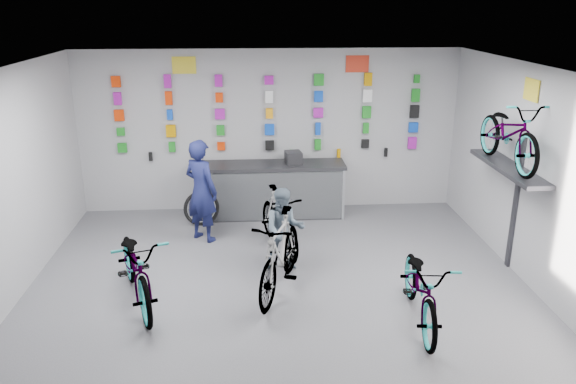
{
  "coord_description": "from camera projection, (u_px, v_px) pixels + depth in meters",
  "views": [
    {
      "loc": [
        -0.36,
        -6.23,
        3.8
      ],
      "look_at": [
        0.17,
        1.4,
        1.19
      ],
      "focal_mm": 35.0,
      "sensor_mm": 36.0,
      "label": 1
    }
  ],
  "objects": [
    {
      "name": "floor",
      "position": [
        282.0,
        316.0,
        7.13
      ],
      "size": [
        8.0,
        8.0,
        0.0
      ],
      "primitive_type": "plane",
      "color": "#4F4F54",
      "rests_on": "ground"
    },
    {
      "name": "ceiling",
      "position": [
        281.0,
        77.0,
        6.16
      ],
      "size": [
        8.0,
        8.0,
        0.0
      ],
      "primitive_type": "plane",
      "rotation": [
        3.14,
        0.0,
        0.0
      ],
      "color": "white",
      "rests_on": "wall_back"
    },
    {
      "name": "wall_back",
      "position": [
        269.0,
        131.0,
        10.42
      ],
      "size": [
        7.0,
        0.0,
        7.0
      ],
      "primitive_type": "plane",
      "rotation": [
        1.57,
        0.0,
        0.0
      ],
      "color": "#ACACAF",
      "rests_on": "floor"
    },
    {
      "name": "wall_right",
      "position": [
        567.0,
        199.0,
        6.87
      ],
      "size": [
        0.0,
        8.0,
        8.0
      ],
      "primitive_type": "plane",
      "rotation": [
        1.57,
        0.0,
        -1.57
      ],
      "color": "#ACACAF",
      "rests_on": "floor"
    },
    {
      "name": "counter",
      "position": [
        271.0,
        191.0,
        10.32
      ],
      "size": [
        2.7,
        0.66,
        1.0
      ],
      "color": "black",
      "rests_on": "floor"
    },
    {
      "name": "merch_wall",
      "position": [
        273.0,
        115.0,
        10.26
      ],
      "size": [
        5.57,
        0.08,
        1.57
      ],
      "color": "#1B8A20",
      "rests_on": "wall_back"
    },
    {
      "name": "wall_bracket",
      "position": [
        509.0,
        173.0,
        8.01
      ],
      "size": [
        0.39,
        1.9,
        2.0
      ],
      "color": "#333338",
      "rests_on": "wall_right"
    },
    {
      "name": "sign_left",
      "position": [
        184.0,
        65.0,
        9.91
      ],
      "size": [
        0.42,
        0.02,
        0.3
      ],
      "primitive_type": "cube",
      "color": "yellow",
      "rests_on": "wall_back"
    },
    {
      "name": "sign_right",
      "position": [
        357.0,
        64.0,
        10.11
      ],
      "size": [
        0.42,
        0.02,
        0.3
      ],
      "primitive_type": "cube",
      "color": "red",
      "rests_on": "wall_back"
    },
    {
      "name": "sign_side",
      "position": [
        531.0,
        90.0,
        7.63
      ],
      "size": [
        0.02,
        0.4,
        0.3
      ],
      "primitive_type": "cube",
      "color": "yellow",
      "rests_on": "wall_right"
    },
    {
      "name": "bike_left",
      "position": [
        137.0,
        267.0,
        7.31
      ],
      "size": [
        1.3,
        2.07,
        1.03
      ],
      "primitive_type": "imported",
      "rotation": [
        0.0,
        0.0,
        0.34
      ],
      "color": "gray",
      "rests_on": "floor"
    },
    {
      "name": "bike_center",
      "position": [
        280.0,
        254.0,
        7.58
      ],
      "size": [
        1.1,
        1.93,
        1.12
      ],
      "primitive_type": "imported",
      "rotation": [
        0.0,
        0.0,
        -0.33
      ],
      "color": "gray",
      "rests_on": "floor"
    },
    {
      "name": "bike_right",
      "position": [
        422.0,
        287.0,
        6.86
      ],
      "size": [
        0.81,
        1.87,
        0.96
      ],
      "primitive_type": "imported",
      "rotation": [
        0.0,
        0.0,
        -0.1
      ],
      "color": "gray",
      "rests_on": "floor"
    },
    {
      "name": "bike_service",
      "position": [
        279.0,
        220.0,
        8.88
      ],
      "size": [
        0.92,
        1.73,
        1.0
      ],
      "primitive_type": "imported",
      "rotation": [
        0.0,
        0.0,
        0.29
      ],
      "color": "gray",
      "rests_on": "floor"
    },
    {
      "name": "bike_wall",
      "position": [
        509.0,
        133.0,
        7.81
      ],
      "size": [
        0.63,
        1.8,
        0.95
      ],
      "primitive_type": "imported",
      "color": "gray",
      "rests_on": "wall_bracket"
    },
    {
      "name": "clerk",
      "position": [
        201.0,
        191.0,
        9.17
      ],
      "size": [
        0.75,
        0.71,
        1.71
      ],
      "primitive_type": "imported",
      "rotation": [
        0.0,
        0.0,
        2.47
      ],
      "color": "#151947",
      "rests_on": "floor"
    },
    {
      "name": "customer",
      "position": [
        284.0,
        230.0,
        8.2
      ],
      "size": [
        0.62,
        0.49,
        1.26
      ],
      "primitive_type": "imported",
      "rotation": [
        0.0,
        0.0,
        0.02
      ],
      "color": "slate",
      "rests_on": "floor"
    },
    {
      "name": "spare_wheel",
      "position": [
        201.0,
        208.0,
        9.94
      ],
      "size": [
        0.65,
        0.28,
        0.63
      ],
      "rotation": [
        0.0,
        0.0,
        0.21
      ],
      "color": "black",
      "rests_on": "floor"
    },
    {
      "name": "register",
      "position": [
        293.0,
        158.0,
        10.15
      ],
      "size": [
        0.32,
        0.34,
        0.22
      ],
      "primitive_type": "cube",
      "rotation": [
        0.0,
        0.0,
        0.14
      ],
      "color": "black",
      "rests_on": "counter"
    }
  ]
}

